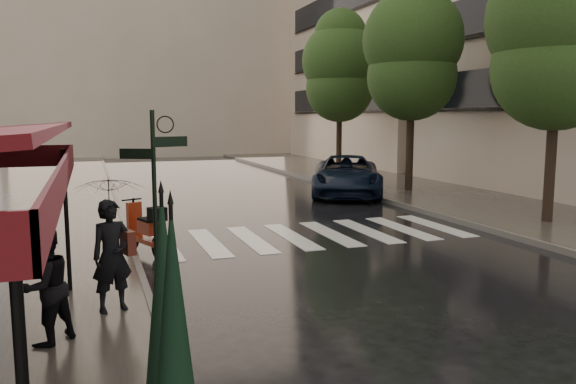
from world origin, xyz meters
TOP-DOWN VIEW (x-y plane):
  - ground at (0.00, 0.00)m, footprint 120.00×120.00m
  - sidewalk_near at (-4.50, 12.00)m, footprint 6.00×60.00m
  - sidewalk_far at (10.25, 12.00)m, footprint 5.50×60.00m
  - curb_near at (-1.45, 12.00)m, footprint 0.12×60.00m
  - curb_far at (7.45, 12.00)m, footprint 0.12×60.00m
  - crosswalk at (2.98, 6.00)m, footprint 7.85×3.20m
  - signpost at (-1.19, 3.00)m, footprint 1.17×0.29m
  - haussmann_far at (16.50, 26.00)m, footprint 8.00×16.00m
  - backdrop_building at (3.00, 38.00)m, footprint 22.00×6.00m
  - tree_near at (9.60, 5.00)m, footprint 3.80×3.80m
  - tree_mid at (9.50, 12.00)m, footprint 3.80×3.80m
  - tree_far at (9.70, 19.00)m, footprint 3.80×3.80m
  - pedestrian_with_umbrella at (-2.00, 1.47)m, footprint 1.25×1.27m
  - pedestrian_terrace at (-2.85, 0.46)m, footprint 0.92×0.90m
  - scooter at (-1.17, 5.31)m, footprint 0.86×1.68m
  - parked_car at (7.00, 12.40)m, footprint 4.54×5.99m
  - parasol_front at (-1.65, -2.48)m, footprint 0.40×0.40m
  - parasol_back at (-1.65, -1.86)m, footprint 0.42×0.42m

SIDE VIEW (x-z plane):
  - ground at x=0.00m, z-range 0.00..0.00m
  - crosswalk at x=2.98m, z-range 0.00..0.01m
  - sidewalk_near at x=-4.50m, z-range 0.00..0.12m
  - sidewalk_far at x=10.25m, z-range 0.00..0.12m
  - curb_near at x=-1.45m, z-range -0.01..0.15m
  - curb_far at x=7.45m, z-range -0.01..0.15m
  - scooter at x=-1.17m, z-range -0.04..1.12m
  - parked_car at x=7.00m, z-range 0.00..1.51m
  - pedestrian_terrace at x=-2.85m, z-range 0.12..1.61m
  - parasol_front at x=-1.65m, z-range 0.20..2.42m
  - parasol_back at x=-1.65m, z-range 0.20..2.44m
  - pedestrian_with_umbrella at x=-2.00m, z-range 0.52..2.98m
  - signpost at x=-1.19m, z-range 0.28..3.38m
  - tree_near at x=9.60m, z-range 1.33..9.31m
  - tree_far at x=9.70m, z-range 1.37..9.54m
  - tree_mid at x=9.50m, z-range 1.42..9.76m
  - haussmann_far at x=16.50m, z-range 0.00..18.50m
  - backdrop_building at x=3.00m, z-range 0.00..20.00m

